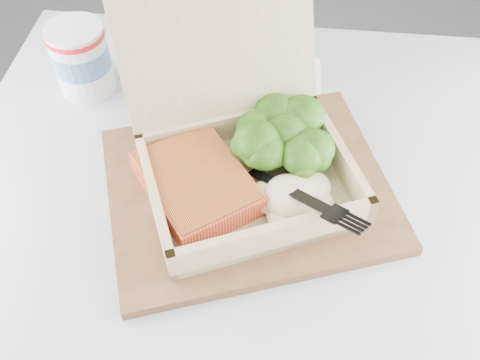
# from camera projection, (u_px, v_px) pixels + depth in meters

# --- Properties ---
(floor) EXTENTS (4.00, 4.00, 0.00)m
(floor) POSITION_uv_depth(u_px,v_px,m) (171.00, 188.00, 1.56)
(floor) COLOR gray
(floor) RESTS_ON ground
(cafe_table) EXTENTS (0.77, 0.77, 0.71)m
(cafe_table) POSITION_uv_depth(u_px,v_px,m) (243.00, 286.00, 0.77)
(cafe_table) COLOR black
(cafe_table) RESTS_ON floor
(serving_tray) EXTENTS (0.39, 0.35, 0.01)m
(serving_tray) POSITION_uv_depth(u_px,v_px,m) (248.00, 188.00, 0.64)
(serving_tray) COLOR brown
(serving_tray) RESTS_ON cafe_table
(takeout_container) EXTENTS (0.31, 0.31, 0.21)m
(takeout_container) POSITION_uv_depth(u_px,v_px,m) (239.00, 137.00, 0.62)
(takeout_container) COLOR tan
(takeout_container) RESTS_ON serving_tray
(salmon_fillet) EXTENTS (0.16, 0.17, 0.03)m
(salmon_fillet) POSITION_uv_depth(u_px,v_px,m) (197.00, 183.00, 0.61)
(salmon_fillet) COLOR #D8562A
(salmon_fillet) RESTS_ON takeout_container
(broccoli_pile) EXTENTS (0.13, 0.13, 0.05)m
(broccoli_pile) POSITION_uv_depth(u_px,v_px,m) (285.00, 140.00, 0.64)
(broccoli_pile) COLOR #3E7E1C
(broccoli_pile) RESTS_ON takeout_container
(mashed_potatoes) EXTENTS (0.10, 0.09, 0.03)m
(mashed_potatoes) POSITION_uv_depth(u_px,v_px,m) (290.00, 197.00, 0.59)
(mashed_potatoes) COLOR beige
(mashed_potatoes) RESTS_ON takeout_container
(plastic_fork) EXTENTS (0.13, 0.12, 0.04)m
(plastic_fork) POSITION_uv_depth(u_px,v_px,m) (273.00, 178.00, 0.59)
(plastic_fork) COLOR black
(plastic_fork) RESTS_ON mashed_potatoes
(paper_cup) EXTENTS (0.08, 0.08, 0.10)m
(paper_cup) POSITION_uv_depth(u_px,v_px,m) (81.00, 57.00, 0.73)
(paper_cup) COLOR silver
(paper_cup) RESTS_ON cafe_table
(receipt) EXTENTS (0.08, 0.15, 0.00)m
(receipt) POSITION_uv_depth(u_px,v_px,m) (293.00, 90.00, 0.76)
(receipt) COLOR white
(receipt) RESTS_ON cafe_table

